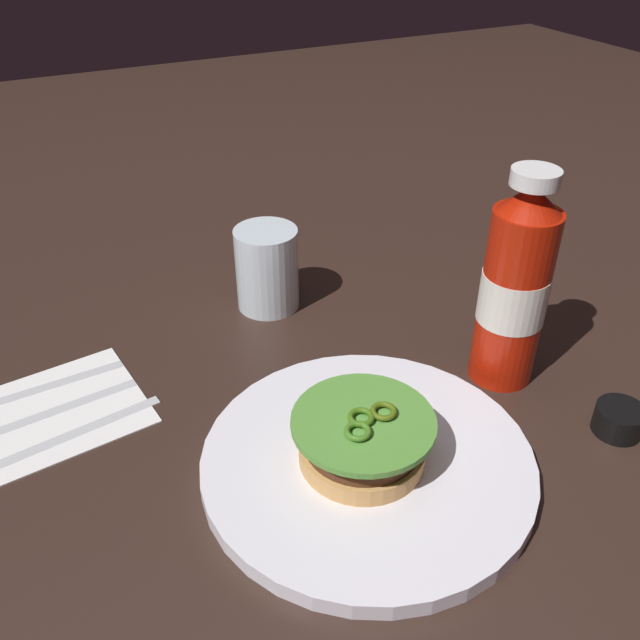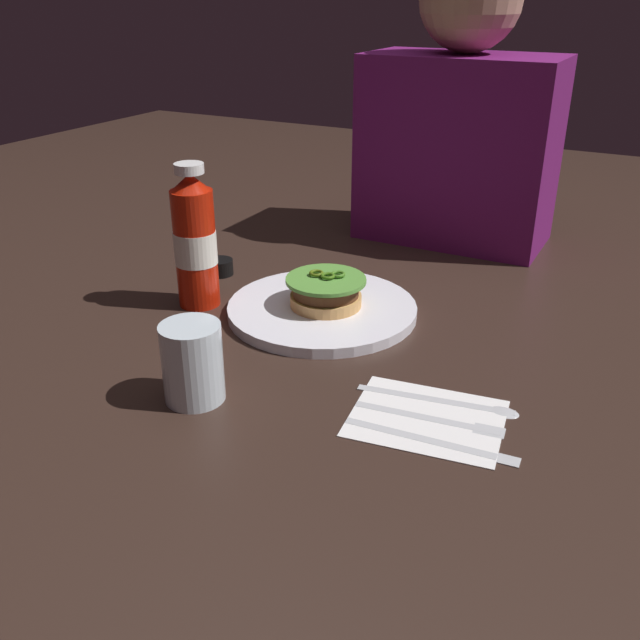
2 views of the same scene
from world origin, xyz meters
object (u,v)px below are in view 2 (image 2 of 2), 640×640
at_px(spoon_utensil, 459,402).
at_px(diner_person, 460,122).
at_px(burger_sandwich, 326,291).
at_px(dinner_plate, 322,309).
at_px(water_glass, 191,362).
at_px(fork_utensil, 442,419).
at_px(ketchup_bottle, 194,242).
at_px(condiment_cup, 220,267).
at_px(napkin, 427,418).
at_px(butter_knife, 441,441).

xyz_separation_m(spoon_utensil, diner_person, (-0.21, 0.61, 0.23)).
bearing_deg(burger_sandwich, dinner_plate, -175.22).
distance_m(water_glass, fork_utensil, 0.31).
distance_m(dinner_plate, diner_person, 0.51).
bearing_deg(dinner_plate, spoon_utensil, -29.52).
distance_m(ketchup_bottle, diner_person, 0.59).
relative_size(condiment_cup, fork_utensil, 0.26).
height_order(napkin, diner_person, diner_person).
relative_size(ketchup_bottle, fork_utensil, 1.27).
xyz_separation_m(burger_sandwich, condiment_cup, (-0.25, 0.06, -0.03)).
bearing_deg(burger_sandwich, water_glass, -96.73).
height_order(spoon_utensil, diner_person, diner_person).
xyz_separation_m(ketchup_bottle, fork_utensil, (0.46, -0.14, -0.10)).
height_order(dinner_plate, napkin, dinner_plate).
bearing_deg(water_glass, ketchup_bottle, 125.43).
relative_size(dinner_plate, spoon_utensil, 1.48).
distance_m(water_glass, spoon_utensil, 0.34).
distance_m(ketchup_bottle, condiment_cup, 0.16).
relative_size(water_glass, napkin, 0.57).
distance_m(water_glass, butter_knife, 0.32).
bearing_deg(water_glass, fork_utensil, 17.60).
distance_m(dinner_plate, water_glass, 0.30).
bearing_deg(butter_knife, spoon_utensil, 94.65).
height_order(napkin, fork_utensil, fork_utensil).
height_order(butter_knife, diner_person, diner_person).
distance_m(butter_knife, diner_person, 0.77).
bearing_deg(diner_person, fork_utensil, -72.61).
distance_m(napkin, spoon_utensil, 0.05).
bearing_deg(diner_person, condiment_cup, -127.68).
xyz_separation_m(water_glass, spoon_utensil, (0.30, 0.14, -0.05)).
height_order(dinner_plate, butter_knife, dinner_plate).
xyz_separation_m(ketchup_bottle, napkin, (0.44, -0.14, -0.11)).
relative_size(fork_utensil, spoon_utensil, 0.90).
height_order(burger_sandwich, butter_knife, burger_sandwich).
xyz_separation_m(ketchup_bottle, spoon_utensil, (0.47, -0.10, -0.10)).
height_order(water_glass, napkin, water_glass).
xyz_separation_m(napkin, butter_knife, (0.03, -0.04, 0.00)).
distance_m(ketchup_bottle, spoon_utensil, 0.49).
bearing_deg(fork_utensil, ketchup_bottle, 163.04).
relative_size(burger_sandwich, spoon_utensil, 0.62).
distance_m(fork_utensil, spoon_utensil, 0.05).
bearing_deg(napkin, water_glass, -161.72).
xyz_separation_m(dinner_plate, spoon_utensil, (0.27, -0.15, -0.00)).
distance_m(burger_sandwich, napkin, 0.32).
relative_size(dinner_plate, fork_utensil, 1.64).
xyz_separation_m(condiment_cup, diner_person, (0.30, 0.39, 0.22)).
bearing_deg(diner_person, spoon_utensil, -70.88).
relative_size(dinner_plate, water_glass, 2.93).
xyz_separation_m(water_glass, napkin, (0.28, 0.09, -0.05)).
relative_size(fork_utensil, diner_person, 0.34).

